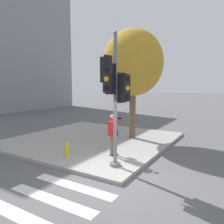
# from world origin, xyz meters

# --- Properties ---
(ground_plane) EXTENTS (160.00, 160.00, 0.00)m
(ground_plane) POSITION_xyz_m (0.00, 0.00, 0.00)
(ground_plane) COLOR #5B5B5E
(sidewalk_corner) EXTENTS (8.00, 8.00, 0.14)m
(sidewalk_corner) POSITION_xyz_m (3.50, 3.50, 0.07)
(sidewalk_corner) COLOR #9E9B96
(sidewalk_corner) RESTS_ON ground_plane
(traffic_signal_pole) EXTENTS (0.87, 1.23, 4.75)m
(traffic_signal_pole) POSITION_xyz_m (0.48, 0.36, 2.94)
(traffic_signal_pole) COLOR slate
(traffic_signal_pole) RESTS_ON sidewalk_corner
(person_photographer) EXTENTS (0.58, 0.54, 1.72)m
(person_photographer) POSITION_xyz_m (1.60, 1.04, 1.18)
(person_photographer) COLOR black
(person_photographer) RESTS_ON sidewalk_corner
(street_tree) EXTENTS (3.23, 3.23, 5.88)m
(street_tree) POSITION_xyz_m (4.76, 1.67, 4.22)
(street_tree) COLOR brown
(street_tree) RESTS_ON sidewalk_corner
(fire_hydrant) EXTENTS (0.17, 0.23, 0.63)m
(fire_hydrant) POSITION_xyz_m (0.45, 2.55, 0.45)
(fire_hydrant) COLOR yellow
(fire_hydrant) RESTS_ON sidewalk_corner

